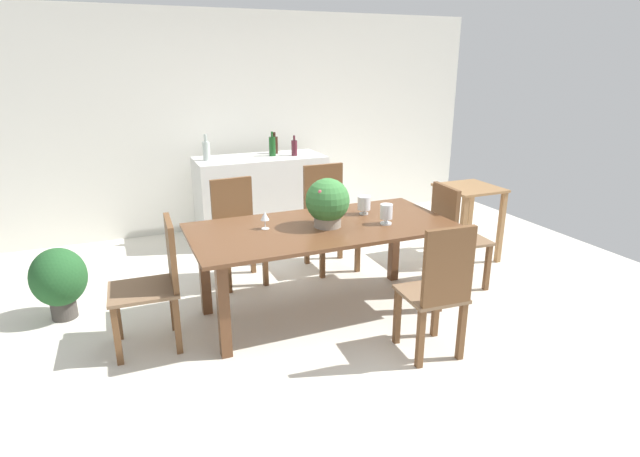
{
  "coord_description": "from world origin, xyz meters",
  "views": [
    {
      "loc": [
        -1.51,
        -3.63,
        2.02
      ],
      "look_at": [
        0.02,
        0.03,
        0.71
      ],
      "focal_mm": 28.43,
      "sensor_mm": 36.0,
      "label": 1
    }
  ],
  "objects_px": {
    "chair_head_end": "(157,278)",
    "wine_bottle_clear": "(272,146)",
    "chair_foot_end": "(453,232)",
    "kitchen_counter": "(261,198)",
    "crystal_vase_center_near": "(386,213)",
    "side_table": "(468,205)",
    "dining_table": "(322,238)",
    "chair_near_right": "(439,288)",
    "wine_bottle_dark": "(206,150)",
    "flower_centerpiece": "(328,202)",
    "potted_plant_floor": "(59,279)",
    "chair_far_left": "(236,226)",
    "crystal_vase_left": "(364,204)",
    "wine_glass": "(265,217)",
    "wine_bottle_amber": "(294,148)",
    "wine_bottle_tall": "(274,145)",
    "chair_far_right": "(327,212)"
  },
  "relations": [
    {
      "from": "crystal_vase_center_near",
      "to": "wine_bottle_amber",
      "type": "bearing_deg",
      "value": 89.9
    },
    {
      "from": "chair_foot_end",
      "to": "wine_bottle_dark",
      "type": "height_order",
      "value": "wine_bottle_dark"
    },
    {
      "from": "chair_far_right",
      "to": "wine_bottle_amber",
      "type": "relative_size",
      "value": 4.42
    },
    {
      "from": "kitchen_counter",
      "to": "wine_bottle_dark",
      "type": "height_order",
      "value": "wine_bottle_dark"
    },
    {
      "from": "wine_bottle_dark",
      "to": "side_table",
      "type": "relative_size",
      "value": 0.37
    },
    {
      "from": "chair_head_end",
      "to": "wine_bottle_clear",
      "type": "xyz_separation_m",
      "value": [
        1.55,
        2.09,
        0.55
      ]
    },
    {
      "from": "wine_glass",
      "to": "side_table",
      "type": "xyz_separation_m",
      "value": [
        2.35,
        0.47,
        -0.28
      ]
    },
    {
      "from": "chair_near_right",
      "to": "flower_centerpiece",
      "type": "relative_size",
      "value": 2.58
    },
    {
      "from": "dining_table",
      "to": "chair_head_end",
      "type": "relative_size",
      "value": 2.19
    },
    {
      "from": "crystal_vase_center_near",
      "to": "side_table",
      "type": "distance_m",
      "value": 1.61
    },
    {
      "from": "crystal_vase_left",
      "to": "potted_plant_floor",
      "type": "relative_size",
      "value": 0.26
    },
    {
      "from": "wine_bottle_tall",
      "to": "wine_glass",
      "type": "bearing_deg",
      "value": -109.93
    },
    {
      "from": "kitchen_counter",
      "to": "potted_plant_floor",
      "type": "height_order",
      "value": "kitchen_counter"
    },
    {
      "from": "chair_head_end",
      "to": "wine_bottle_amber",
      "type": "relative_size",
      "value": 4.09
    },
    {
      "from": "dining_table",
      "to": "chair_near_right",
      "type": "bearing_deg",
      "value": -63.96
    },
    {
      "from": "crystal_vase_left",
      "to": "wine_glass",
      "type": "bearing_deg",
      "value": -176.13
    },
    {
      "from": "chair_far_left",
      "to": "wine_glass",
      "type": "height_order",
      "value": "chair_far_left"
    },
    {
      "from": "chair_far_right",
      "to": "wine_glass",
      "type": "xyz_separation_m",
      "value": [
        -0.91,
        -0.87,
        0.3
      ]
    },
    {
      "from": "chair_foot_end",
      "to": "crystal_vase_center_near",
      "type": "xyz_separation_m",
      "value": [
        -0.81,
        -0.17,
        0.33
      ]
    },
    {
      "from": "chair_far_left",
      "to": "crystal_vase_left",
      "type": "height_order",
      "value": "chair_far_left"
    },
    {
      "from": "chair_far_left",
      "to": "chair_far_right",
      "type": "relative_size",
      "value": 0.95
    },
    {
      "from": "flower_centerpiece",
      "to": "wine_bottle_dark",
      "type": "bearing_deg",
      "value": 104.09
    },
    {
      "from": "chair_foot_end",
      "to": "wine_bottle_tall",
      "type": "xyz_separation_m",
      "value": [
        -0.97,
        2.23,
        0.54
      ]
    },
    {
      "from": "chair_foot_end",
      "to": "dining_table",
      "type": "bearing_deg",
      "value": 94.48
    },
    {
      "from": "chair_far_left",
      "to": "wine_glass",
      "type": "distance_m",
      "value": 0.92
    },
    {
      "from": "crystal_vase_left",
      "to": "potted_plant_floor",
      "type": "xyz_separation_m",
      "value": [
        -2.46,
        0.57,
        -0.52
      ]
    },
    {
      "from": "chair_head_end",
      "to": "wine_glass",
      "type": "xyz_separation_m",
      "value": [
        0.85,
        0.1,
        0.34
      ]
    },
    {
      "from": "chair_foot_end",
      "to": "crystal_vase_center_near",
      "type": "distance_m",
      "value": 0.89
    },
    {
      "from": "wine_bottle_amber",
      "to": "potted_plant_floor",
      "type": "distance_m",
      "value": 2.9
    },
    {
      "from": "chair_far_left",
      "to": "side_table",
      "type": "xyz_separation_m",
      "value": [
        2.39,
        -0.39,
        0.04
      ]
    },
    {
      "from": "crystal_vase_center_near",
      "to": "wine_glass",
      "type": "relative_size",
      "value": 1.17
    },
    {
      "from": "chair_head_end",
      "to": "chair_foot_end",
      "type": "height_order",
      "value": "chair_foot_end"
    },
    {
      "from": "crystal_vase_left",
      "to": "wine_glass",
      "type": "relative_size",
      "value": 1.12
    },
    {
      "from": "crystal_vase_left",
      "to": "wine_glass",
      "type": "xyz_separation_m",
      "value": [
        -0.9,
        -0.06,
        0.01
      ]
    },
    {
      "from": "chair_head_end",
      "to": "potted_plant_floor",
      "type": "relative_size",
      "value": 1.59
    },
    {
      "from": "chair_head_end",
      "to": "crystal_vase_center_near",
      "type": "distance_m",
      "value": 1.83
    },
    {
      "from": "chair_far_left",
      "to": "wine_bottle_tall",
      "type": "relative_size",
      "value": 3.89
    },
    {
      "from": "flower_centerpiece",
      "to": "wine_bottle_amber",
      "type": "height_order",
      "value": "wine_bottle_amber"
    },
    {
      "from": "crystal_vase_left",
      "to": "kitchen_counter",
      "type": "relative_size",
      "value": 0.11
    },
    {
      "from": "flower_centerpiece",
      "to": "potted_plant_floor",
      "type": "xyz_separation_m",
      "value": [
        -2.04,
        0.76,
        -0.62
      ]
    },
    {
      "from": "side_table",
      "to": "chair_foot_end",
      "type": "bearing_deg",
      "value": -137.37
    },
    {
      "from": "wine_glass",
      "to": "kitchen_counter",
      "type": "xyz_separation_m",
      "value": [
        0.54,
        1.98,
        -0.38
      ]
    },
    {
      "from": "potted_plant_floor",
      "to": "chair_far_left",
      "type": "bearing_deg",
      "value": 8.29
    },
    {
      "from": "wine_bottle_dark",
      "to": "kitchen_counter",
      "type": "bearing_deg",
      "value": -2.64
    },
    {
      "from": "wine_glass",
      "to": "kitchen_counter",
      "type": "height_order",
      "value": "kitchen_counter"
    },
    {
      "from": "chair_foot_end",
      "to": "kitchen_counter",
      "type": "distance_m",
      "value": 2.39
    },
    {
      "from": "crystal_vase_center_near",
      "to": "wine_bottle_clear",
      "type": "relative_size",
      "value": 0.59
    },
    {
      "from": "dining_table",
      "to": "chair_far_left",
      "type": "distance_m",
      "value": 1.07
    },
    {
      "from": "wine_bottle_amber",
      "to": "flower_centerpiece",
      "type": "bearing_deg",
      "value": -102.87
    },
    {
      "from": "wine_bottle_amber",
      "to": "crystal_vase_left",
      "type": "bearing_deg",
      "value": -91.21
    }
  ]
}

